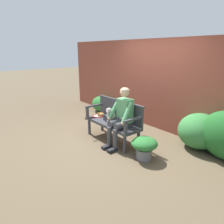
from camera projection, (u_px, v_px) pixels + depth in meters
ground_plane at (112, 140)px, 5.06m from camera, size 40.00×40.00×0.00m
brick_garden_fence at (158, 84)px, 5.70m from camera, size 8.00×0.30×2.40m
hedge_bush_far_left at (103, 104)px, 7.29m from camera, size 0.92×0.64×0.56m
hedge_bush_mid_left at (200, 131)px, 4.58m from camera, size 0.94×0.94×0.78m
garden_bench at (112, 125)px, 4.94m from camera, size 1.51×0.53×0.47m
bench_backrest at (120, 110)px, 4.99m from camera, size 1.55×0.06×0.50m
bench_armrest_left_end at (92, 108)px, 5.34m from camera, size 0.06×0.53×0.28m
bench_armrest_right_end at (130, 123)px, 4.28m from camera, size 0.06×0.53×0.28m
person_seated at (122, 115)px, 4.56m from camera, size 0.56×0.67×1.34m
dog_on_bench at (111, 115)px, 4.80m from camera, size 0.30×0.38×0.39m
tennis_racket at (97, 116)px, 5.34m from camera, size 0.31×0.57×0.03m
baseball_glove at (101, 114)px, 5.39m from camera, size 0.24×0.19×0.09m
sports_bag at (110, 118)px, 4.98m from camera, size 0.31×0.25×0.14m
potted_plant at (144, 146)px, 4.14m from camera, size 0.53×0.53×0.45m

